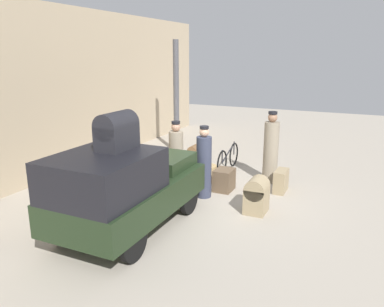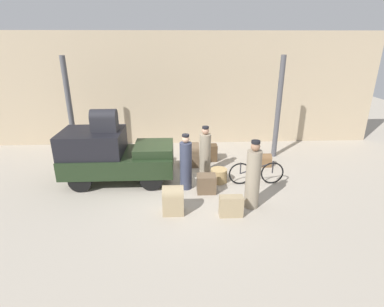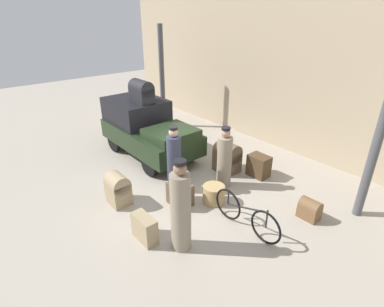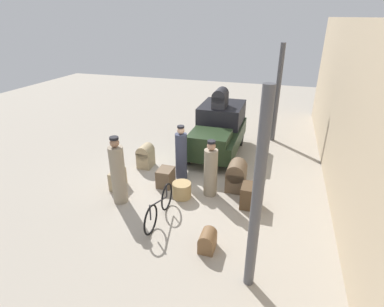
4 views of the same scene
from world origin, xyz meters
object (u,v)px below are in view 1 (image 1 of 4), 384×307
(conductor_in_dark_uniform, at_px, (176,155))
(porter_lifting_near_truck, at_px, (271,150))
(trunk_large_brown, at_px, (224,180))
(porter_with_bicycle, at_px, (204,165))
(trunk_wicker_pale, at_px, (281,181))
(trunk_umber_medium, at_px, (194,152))
(suitcase_tan_flat, at_px, (145,168))
(bicycle, at_px, (228,158))
(wicker_basket, at_px, (207,173))
(truck, at_px, (125,187))
(suitcase_black_upright, at_px, (146,163))
(trunk_on_truck_roof, at_px, (117,131))
(trunk_barrel_dark, at_px, (257,195))

(conductor_in_dark_uniform, xyz_separation_m, porter_lifting_near_truck, (1.05, -2.20, 0.12))
(conductor_in_dark_uniform, xyz_separation_m, trunk_large_brown, (-0.08, -1.35, -0.47))
(porter_with_bicycle, bearing_deg, trunk_wicker_pale, -54.96)
(trunk_umber_medium, bearing_deg, porter_lifting_near_truck, -112.33)
(porter_with_bicycle, bearing_deg, suitcase_tan_flat, 84.20)
(conductor_in_dark_uniform, bearing_deg, bicycle, -30.76)
(bicycle, height_order, trunk_wicker_pale, bicycle)
(wicker_basket, xyz_separation_m, porter_with_bicycle, (-1.04, -0.36, 0.56))
(porter_with_bicycle, bearing_deg, bicycle, 4.61)
(bicycle, height_order, wicker_basket, bicycle)
(trunk_wicker_pale, bearing_deg, porter_with_bicycle, 125.04)
(bicycle, distance_m, trunk_wicker_pale, 2.04)
(wicker_basket, xyz_separation_m, porter_lifting_near_truck, (0.67, -1.50, 0.64))
(truck, height_order, suitcase_tan_flat, truck)
(porter_with_bicycle, distance_m, suitcase_black_upright, 2.40)
(porter_lifting_near_truck, distance_m, suitcase_black_upright, 3.44)
(wicker_basket, distance_m, suitcase_black_upright, 1.81)
(wicker_basket, distance_m, porter_lifting_near_truck, 1.76)
(bicycle, relative_size, trunk_umber_medium, 3.69)
(suitcase_tan_flat, xyz_separation_m, trunk_umber_medium, (2.63, -0.17, -0.21))
(truck, height_order, bicycle, truck)
(porter_lifting_near_truck, bearing_deg, trunk_umber_medium, 67.67)
(porter_lifting_near_truck, bearing_deg, trunk_wicker_pale, -145.22)
(porter_with_bicycle, height_order, trunk_umber_medium, porter_with_bicycle)
(conductor_in_dark_uniform, height_order, trunk_on_truck_roof, trunk_on_truck_roof)
(bicycle, bearing_deg, truck, 174.07)
(trunk_umber_medium, height_order, trunk_on_truck_roof, trunk_on_truck_roof)
(suitcase_tan_flat, height_order, trunk_barrel_dark, suitcase_tan_flat)
(conductor_in_dark_uniform, bearing_deg, trunk_umber_medium, 12.34)
(bicycle, bearing_deg, trunk_barrel_dark, -148.64)
(wicker_basket, height_order, conductor_in_dark_uniform, conductor_in_dark_uniform)
(trunk_barrel_dark, bearing_deg, trunk_on_truck_roof, 135.37)
(wicker_basket, distance_m, conductor_in_dark_uniform, 0.95)
(wicker_basket, height_order, porter_with_bicycle, porter_with_bicycle)
(porter_with_bicycle, xyz_separation_m, trunk_barrel_dark, (-0.36, -1.36, -0.38))
(porter_with_bicycle, bearing_deg, trunk_large_brown, -25.93)
(trunk_barrel_dark, xyz_separation_m, trunk_on_truck_roof, (-2.02, 1.99, 1.56))
(truck, relative_size, trunk_large_brown, 6.17)
(wicker_basket, bearing_deg, suitcase_black_upright, 93.82)
(trunk_umber_medium, bearing_deg, suitcase_tan_flat, 176.42)
(suitcase_black_upright, height_order, trunk_large_brown, suitcase_black_upright)
(trunk_wicker_pale, height_order, trunk_large_brown, trunk_wicker_pale)
(truck, relative_size, trunk_wicker_pale, 5.63)
(conductor_in_dark_uniform, height_order, trunk_umber_medium, conductor_in_dark_uniform)
(trunk_umber_medium, bearing_deg, bicycle, -115.39)
(trunk_umber_medium, bearing_deg, truck, -169.83)
(porter_lifting_near_truck, bearing_deg, truck, 155.84)
(suitcase_tan_flat, bearing_deg, conductor_in_dark_uniform, -52.09)
(suitcase_black_upright, xyz_separation_m, trunk_large_brown, (-0.33, -2.45, -0.03))
(trunk_wicker_pale, distance_m, trunk_umber_medium, 3.54)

